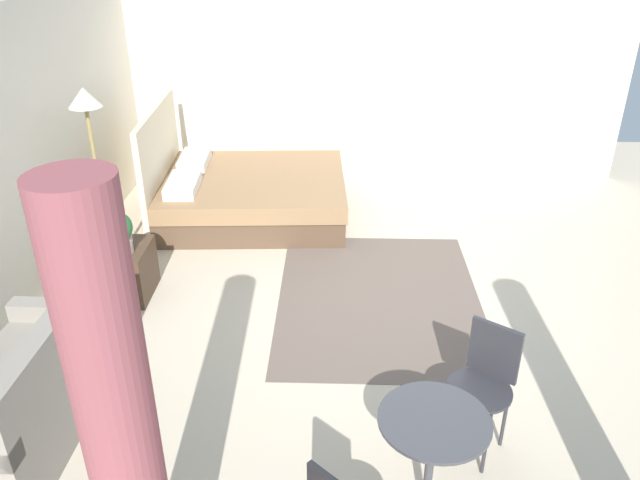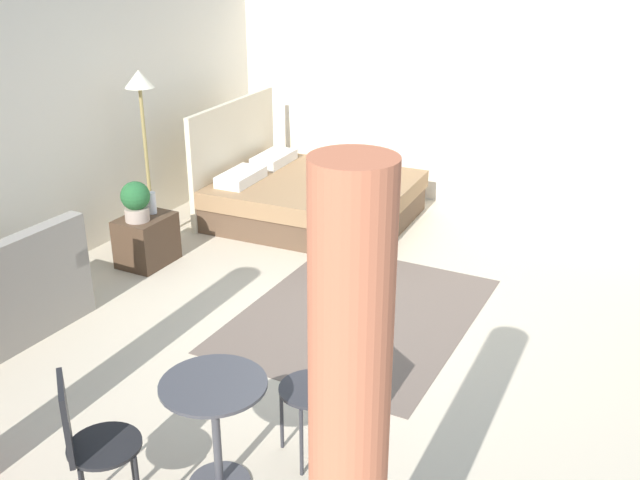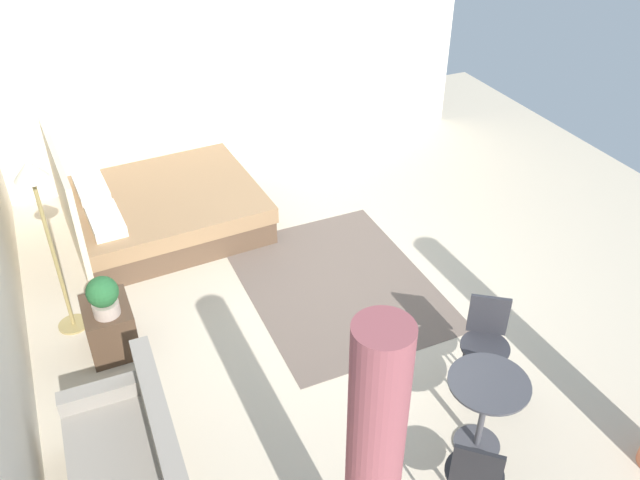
# 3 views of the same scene
# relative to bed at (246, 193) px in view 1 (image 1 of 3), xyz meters

# --- Properties ---
(ground_plane) EXTENTS (9.37, 9.31, 0.02)m
(ground_plane) POSITION_rel_bed_xyz_m (-1.85, -1.52, -0.29)
(ground_plane) COLOR beige
(wall_back) EXTENTS (9.37, 0.12, 2.51)m
(wall_back) POSITION_rel_bed_xyz_m (-1.85, 1.63, 0.98)
(wall_back) COLOR silver
(wall_back) RESTS_ON ground
(wall_right) EXTENTS (0.12, 6.31, 2.51)m
(wall_right) POSITION_rel_bed_xyz_m (1.34, -1.52, 0.98)
(wall_right) COLOR silver
(wall_right) RESTS_ON ground
(area_rug) EXTENTS (2.38, 1.82, 0.01)m
(area_rug) POSITION_rel_bed_xyz_m (-1.77, -1.45, -0.27)
(area_rug) COLOR #66564C
(area_rug) RESTS_ON ground
(bed) EXTENTS (1.90, 2.18, 1.27)m
(bed) POSITION_rel_bed_xyz_m (0.00, 0.00, 0.00)
(bed) COLOR brown
(bed) RESTS_ON ground
(couch) EXTENTS (1.53, 0.77, 0.89)m
(couch) POSITION_rel_bed_xyz_m (-3.50, 0.95, 0.03)
(couch) COLOR gray
(couch) RESTS_ON ground
(nightstand) EXTENTS (0.54, 0.41, 0.49)m
(nightstand) POSITION_rel_bed_xyz_m (-1.77, 0.84, -0.03)
(nightstand) COLOR #473323
(nightstand) RESTS_ON ground
(potted_plant) EXTENTS (0.28, 0.28, 0.39)m
(potted_plant) POSITION_rel_bed_xyz_m (-1.87, 0.84, 0.41)
(potted_plant) COLOR tan
(potted_plant) RESTS_ON nightstand
(vase) EXTENTS (0.09, 0.09, 0.21)m
(vase) POSITION_rel_bed_xyz_m (-1.65, 0.84, 0.32)
(vase) COLOR silver
(vase) RESTS_ON nightstand
(floor_lamp) EXTENTS (0.29, 0.29, 1.79)m
(floor_lamp) POSITION_rel_bed_xyz_m (-1.30, 1.15, 1.18)
(floor_lamp) COLOR #99844C
(floor_lamp) RESTS_ON ground
(balcony_table) EXTENTS (0.61, 0.61, 0.71)m
(balcony_table) POSITION_rel_bed_xyz_m (-4.06, -1.59, 0.22)
(balcony_table) COLOR #3F3F44
(balcony_table) RESTS_ON ground
(cafe_chair_near_couch) EXTENTS (0.57, 0.57, 0.87)m
(cafe_chair_near_couch) POSITION_rel_bed_xyz_m (-3.50, -1.99, 0.26)
(cafe_chair_near_couch) COLOR #2D2D33
(cafe_chair_near_couch) RESTS_ON ground
(curtain_right) EXTENTS (0.30, 0.30, 2.36)m
(curtain_right) POSITION_rel_bed_xyz_m (-4.78, -0.21, 0.91)
(curtain_right) COLOR #994C51
(curtain_right) RESTS_ON ground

